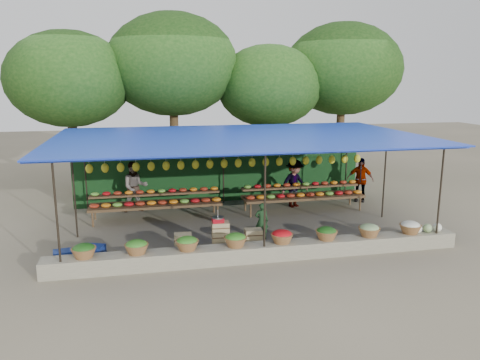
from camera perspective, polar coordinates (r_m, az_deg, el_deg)
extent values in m
plane|color=#665F4B|center=(14.55, 0.00, -5.67)|extent=(60.00, 60.00, 0.00)
cube|color=#6E6B58|center=(11.96, 2.78, -8.73)|extent=(10.60, 0.55, 0.40)
cylinder|color=black|center=(11.24, -21.42, -4.52)|extent=(0.05, 0.05, 2.80)
cylinder|color=black|center=(11.44, 3.03, -3.37)|extent=(0.05, 0.05, 2.80)
cylinder|color=black|center=(13.48, 23.17, -1.96)|extent=(0.05, 0.05, 2.80)
cylinder|color=black|center=(14.01, -19.58, -1.15)|extent=(0.05, 0.05, 2.80)
cylinder|color=black|center=(15.86, 17.21, 0.51)|extent=(0.05, 0.05, 2.80)
cylinder|color=black|center=(16.83, -18.35, 1.09)|extent=(0.05, 0.05, 2.80)
cylinder|color=black|center=(16.97, -2.04, 1.80)|extent=(0.05, 0.05, 2.80)
cylinder|color=black|center=(18.40, 12.86, 2.32)|extent=(0.05, 0.05, 2.80)
cube|color=#1732AE|center=(13.94, 0.00, 5.34)|extent=(10.80, 6.60, 0.04)
cube|color=#1732AE|center=(12.03, 1.99, 3.37)|extent=(10.80, 2.19, 0.26)
cube|color=#1732AE|center=(15.91, -1.51, 5.55)|extent=(10.80, 2.19, 0.26)
cylinder|color=#A3A4A9|center=(15.41, -1.09, 3.08)|extent=(9.60, 0.01, 0.01)
ellipsoid|color=yellow|center=(15.27, -17.90, 1.33)|extent=(0.23, 0.17, 0.30)
ellipsoid|color=yellow|center=(15.23, -16.13, 1.41)|extent=(0.23, 0.17, 0.30)
ellipsoid|color=yellow|center=(15.20, -14.35, 1.49)|extent=(0.23, 0.17, 0.30)
ellipsoid|color=yellow|center=(15.19, -12.57, 1.57)|extent=(0.23, 0.17, 0.30)
ellipsoid|color=yellow|center=(15.19, -10.78, 1.65)|extent=(0.23, 0.17, 0.30)
ellipsoid|color=yellow|center=(15.20, -9.00, 1.73)|extent=(0.23, 0.17, 0.30)
ellipsoid|color=yellow|center=(15.23, -7.22, 1.80)|extent=(0.23, 0.17, 0.30)
ellipsoid|color=yellow|center=(15.28, -5.45, 1.88)|extent=(0.23, 0.17, 0.30)
ellipsoid|color=yellow|center=(15.34, -3.69, 1.95)|extent=(0.23, 0.17, 0.30)
ellipsoid|color=yellow|center=(15.41, -1.95, 2.02)|extent=(0.23, 0.17, 0.30)
ellipsoid|color=yellow|center=(15.50, -0.22, 2.08)|extent=(0.23, 0.17, 0.30)
ellipsoid|color=yellow|center=(15.60, 1.48, 2.15)|extent=(0.23, 0.17, 0.30)
ellipsoid|color=yellow|center=(15.72, 3.16, 2.21)|extent=(0.23, 0.17, 0.30)
ellipsoid|color=yellow|center=(15.85, 4.82, 2.26)|extent=(0.23, 0.17, 0.30)
ellipsoid|color=yellow|center=(15.99, 6.44, 2.32)|extent=(0.23, 0.17, 0.30)
ellipsoid|color=yellow|center=(16.14, 8.04, 2.37)|extent=(0.23, 0.17, 0.30)
ellipsoid|color=yellow|center=(16.31, 9.61, 2.42)|extent=(0.23, 0.17, 0.30)
ellipsoid|color=yellow|center=(16.49, 11.14, 2.47)|extent=(0.23, 0.17, 0.30)
ellipsoid|color=yellow|center=(16.68, 12.64, 2.51)|extent=(0.23, 0.17, 0.30)
ellipsoid|color=yellow|center=(16.88, 14.10, 2.55)|extent=(0.23, 0.17, 0.30)
ellipsoid|color=#1F5516|center=(11.54, -18.53, -7.94)|extent=(0.52, 0.52, 0.23)
ellipsoid|color=#367F22|center=(11.46, -12.51, -7.73)|extent=(0.52, 0.52, 0.23)
ellipsoid|color=#367F22|center=(11.50, -6.48, -7.43)|extent=(0.52, 0.52, 0.23)
ellipsoid|color=#367F22|center=(11.66, -0.56, -7.07)|extent=(0.52, 0.52, 0.23)
ellipsoid|color=#B80F14|center=(11.94, 5.13, -6.64)|extent=(0.52, 0.52, 0.23)
ellipsoid|color=#1F5516|center=(12.34, 10.50, -6.18)|extent=(0.52, 0.52, 0.23)
ellipsoid|color=#87A869|center=(12.83, 15.49, -5.70)|extent=(0.52, 0.52, 0.23)
ellipsoid|color=silver|center=(13.41, 20.06, -5.23)|extent=(0.52, 0.52, 0.23)
cube|color=#174017|center=(17.24, -2.18, 1.45)|extent=(10.60, 0.06, 2.50)
cylinder|color=#3E2716|center=(19.67, -19.62, 4.26)|extent=(0.36, 0.36, 3.97)
ellipsoid|color=#12360E|center=(19.51, -20.15, 11.49)|extent=(4.77, 4.77, 3.69)
cylinder|color=#3E2716|center=(19.91, -8.00, 5.69)|extent=(0.36, 0.36, 4.48)
ellipsoid|color=#12360E|center=(19.79, -8.25, 13.76)|extent=(5.39, 5.39, 4.17)
cylinder|color=#3E2716|center=(20.34, 3.44, 4.83)|extent=(0.36, 0.36, 3.71)
ellipsoid|color=#12360E|center=(20.17, 3.53, 11.38)|extent=(4.47, 4.47, 3.45)
cylinder|color=#3E2716|center=(21.85, 12.10, 5.94)|extent=(0.36, 0.36, 4.35)
ellipsoid|color=#12360E|center=(21.74, 12.43, 13.08)|extent=(5.24, 5.24, 4.05)
cube|color=#452D1B|center=(15.36, -10.20, -2.95)|extent=(4.20, 0.95, 0.08)
cube|color=#452D1B|center=(15.59, -10.27, -1.67)|extent=(4.20, 0.35, 0.06)
cylinder|color=#452D1B|center=(15.12, -17.53, -4.57)|extent=(0.06, 0.06, 0.50)
cylinder|color=#452D1B|center=(15.22, -2.74, -3.88)|extent=(0.06, 0.06, 0.50)
cylinder|color=#452D1B|center=(15.89, -17.27, -3.74)|extent=(0.06, 0.06, 0.50)
cylinder|color=#452D1B|center=(15.98, -3.20, -3.10)|extent=(0.06, 0.06, 0.50)
ellipsoid|color=#A22C17|center=(15.26, -17.34, -3.03)|extent=(0.31, 0.26, 0.13)
ellipsoid|color=#64AF36|center=(15.63, -17.26, -1.65)|extent=(0.26, 0.22, 0.12)
ellipsoid|color=orange|center=(15.23, -16.03, -2.98)|extent=(0.31, 0.26, 0.13)
ellipsoid|color=#B80F14|center=(15.60, -15.98, -1.60)|extent=(0.26, 0.22, 0.12)
ellipsoid|color=#64AF36|center=(15.21, -14.71, -2.93)|extent=(0.31, 0.26, 0.13)
ellipsoid|color=#A22C17|center=(15.58, -14.70, -1.54)|extent=(0.26, 0.22, 0.12)
ellipsoid|color=#B80F14|center=(15.20, -13.40, -2.87)|extent=(0.31, 0.26, 0.13)
ellipsoid|color=orange|center=(15.57, -13.41, -1.49)|extent=(0.26, 0.22, 0.12)
ellipsoid|color=#A22C17|center=(15.19, -12.08, -2.81)|extent=(0.31, 0.26, 0.13)
ellipsoid|color=#A22C17|center=(15.56, -12.13, -1.43)|extent=(0.26, 0.22, 0.12)
ellipsoid|color=orange|center=(15.19, -10.76, -2.76)|extent=(0.31, 0.26, 0.13)
ellipsoid|color=orange|center=(15.56, -10.84, -1.37)|extent=(0.26, 0.22, 0.12)
ellipsoid|color=#A22C17|center=(15.20, -9.44, -2.69)|extent=(0.31, 0.26, 0.13)
ellipsoid|color=#64AF36|center=(15.57, -9.55, -1.32)|extent=(0.26, 0.22, 0.12)
ellipsoid|color=orange|center=(15.22, -8.12, -2.63)|extent=(0.31, 0.26, 0.13)
ellipsoid|color=#B80F14|center=(15.59, -8.27, -1.26)|extent=(0.26, 0.22, 0.12)
ellipsoid|color=#64AF36|center=(15.24, -6.81, -2.57)|extent=(0.31, 0.26, 0.13)
ellipsoid|color=#A22C17|center=(15.61, -6.99, -1.20)|extent=(0.26, 0.22, 0.12)
ellipsoid|color=#B80F14|center=(15.28, -5.50, -2.51)|extent=(0.31, 0.26, 0.13)
ellipsoid|color=orange|center=(15.64, -5.71, -1.14)|extent=(0.26, 0.22, 0.12)
ellipsoid|color=#A22C17|center=(15.32, -4.20, -2.44)|extent=(0.31, 0.26, 0.13)
ellipsoid|color=#A22C17|center=(15.68, -4.44, -1.08)|extent=(0.26, 0.22, 0.12)
ellipsoid|color=orange|center=(15.37, -2.90, -2.38)|extent=(0.31, 0.26, 0.13)
ellipsoid|color=orange|center=(15.73, -3.18, -1.02)|extent=(0.26, 0.22, 0.12)
cube|color=#452D1B|center=(16.27, 7.68, -2.00)|extent=(4.20, 0.95, 0.08)
cube|color=#452D1B|center=(16.48, 7.36, -0.81)|extent=(4.20, 0.35, 0.06)
cylinder|color=#452D1B|center=(15.43, 1.30, -3.65)|extent=(0.06, 0.06, 0.50)
cylinder|color=#452D1B|center=(16.73, 14.43, -2.78)|extent=(0.06, 0.06, 0.50)
cylinder|color=#452D1B|center=(16.18, 0.65, -2.89)|extent=(0.06, 0.06, 0.50)
cylinder|color=#452D1B|center=(17.43, 13.27, -2.12)|extent=(0.06, 0.06, 0.50)
ellipsoid|color=#A22C17|center=(15.58, 1.28, -2.16)|extent=(0.31, 0.26, 0.13)
ellipsoid|color=#64AF36|center=(15.94, 0.91, -0.82)|extent=(0.26, 0.22, 0.12)
ellipsoid|color=orange|center=(15.66, 2.52, -2.09)|extent=(0.31, 0.26, 0.13)
ellipsoid|color=#B80F14|center=(16.02, 2.13, -0.76)|extent=(0.26, 0.22, 0.12)
ellipsoid|color=#64AF36|center=(15.75, 3.76, -2.02)|extent=(0.31, 0.26, 0.13)
ellipsoid|color=#A22C17|center=(16.11, 3.34, -0.70)|extent=(0.26, 0.22, 0.12)
ellipsoid|color=#B80F14|center=(15.85, 4.98, -1.95)|extent=(0.31, 0.26, 0.13)
ellipsoid|color=orange|center=(16.21, 4.53, -0.65)|extent=(0.26, 0.22, 0.12)
ellipsoid|color=#A22C17|center=(15.95, 6.18, -1.88)|extent=(0.31, 0.26, 0.13)
ellipsoid|color=#A22C17|center=(16.31, 5.71, -0.59)|extent=(0.26, 0.22, 0.12)
ellipsoid|color=orange|center=(16.06, 7.37, -1.82)|extent=(0.31, 0.26, 0.13)
ellipsoid|color=orange|center=(16.42, 6.88, -0.53)|extent=(0.26, 0.22, 0.12)
ellipsoid|color=#A22C17|center=(16.18, 8.54, -1.75)|extent=(0.31, 0.26, 0.13)
ellipsoid|color=#64AF36|center=(16.53, 8.02, -0.47)|extent=(0.26, 0.22, 0.12)
ellipsoid|color=orange|center=(16.31, 9.69, -1.68)|extent=(0.31, 0.26, 0.13)
ellipsoid|color=#B80F14|center=(16.65, 9.16, -0.42)|extent=(0.26, 0.22, 0.12)
ellipsoid|color=#64AF36|center=(16.44, 10.83, -1.61)|extent=(0.31, 0.26, 0.13)
ellipsoid|color=#A22C17|center=(16.78, 10.27, -0.36)|extent=(0.26, 0.22, 0.12)
ellipsoid|color=#B80F14|center=(16.57, 11.94, -1.55)|extent=(0.31, 0.26, 0.13)
ellipsoid|color=orange|center=(16.91, 11.37, -0.30)|extent=(0.26, 0.22, 0.12)
ellipsoid|color=#A22C17|center=(16.72, 13.04, -1.48)|extent=(0.31, 0.26, 0.13)
ellipsoid|color=#A22C17|center=(17.05, 12.45, -0.25)|extent=(0.26, 0.22, 0.12)
ellipsoid|color=orange|center=(16.87, 14.12, -1.41)|extent=(0.31, 0.26, 0.13)
ellipsoid|color=orange|center=(17.20, 13.51, -0.20)|extent=(0.26, 0.22, 0.12)
cube|color=#A1865C|center=(12.50, -6.94, -8.22)|extent=(0.47, 0.37, 0.25)
cube|color=#A1865C|center=(12.41, -6.97, -7.10)|extent=(0.47, 0.37, 0.25)
cube|color=#A1865C|center=(12.61, -2.37, -7.94)|extent=(0.47, 0.37, 0.25)
cube|color=#A1865C|center=(12.53, -2.38, -6.83)|extent=(0.47, 0.37, 0.25)
cube|color=#A1865C|center=(12.44, -2.39, -5.70)|extent=(0.47, 0.37, 0.25)
cube|color=#A1865C|center=(12.78, 1.65, -7.66)|extent=(0.47, 0.37, 0.25)
cube|color=#A1865C|center=(12.70, 1.65, -6.55)|extent=(0.47, 0.37, 0.25)
cube|color=#B10E1A|center=(12.38, -2.71, -4.90)|extent=(0.30, 0.26, 0.12)
cylinder|color=#A3A4A9|center=(12.36, -2.71, -4.57)|extent=(0.32, 0.32, 0.03)
cylinder|color=#A3A4A9|center=(12.33, -2.72, -4.15)|extent=(0.03, 0.03, 0.22)
imported|color=#18361A|center=(13.31, 2.67, -5.02)|extent=(0.42, 0.31, 1.06)
imported|color=slate|center=(16.28, -12.66, -0.84)|extent=(0.93, 0.77, 1.75)
imported|color=slate|center=(16.65, 6.64, -0.42)|extent=(1.24, 0.93, 1.70)
imported|color=slate|center=(17.86, 14.44, 0.04)|extent=(1.03, 0.83, 1.64)
cube|color=navy|center=(12.57, -17.53, -8.38)|extent=(0.67, 0.58, 0.34)
cube|color=navy|center=(12.55, -20.61, -8.71)|extent=(0.57, 0.45, 0.31)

